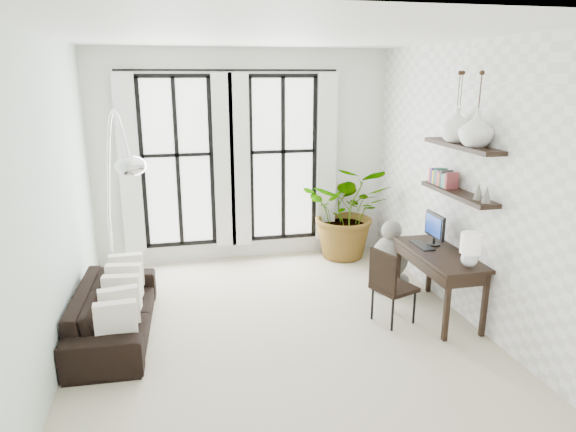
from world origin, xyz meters
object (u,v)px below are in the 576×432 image
object	(u,v)px
sofa	(114,311)
desk_chair	(389,282)
buddha	(390,261)
plant	(348,211)
desk	(441,258)
arc_lamp	(116,159)

from	to	relation	value
sofa	desk_chair	xyz separation A→B (m)	(3.08, -0.41, 0.23)
sofa	buddha	bearing A→B (deg)	-79.05
plant	desk_chair	bearing A→B (deg)	-97.21
desk	arc_lamp	bearing A→B (deg)	165.45
desk	desk_chair	size ratio (longest dim) A/B	1.49
sofa	plant	size ratio (longest dim) A/B	1.30
plant	desk_chair	xyz separation A→B (m)	(-0.29, -2.27, -0.24)
sofa	buddha	world-z (taller)	buddha
desk	buddha	distance (m)	0.99
plant	desk	bearing A→B (deg)	-80.47
plant	buddha	world-z (taller)	plant
arc_lamp	desk	bearing A→B (deg)	-14.55
sofa	arc_lamp	xyz separation A→B (m)	(0.10, 0.57, 1.61)
plant	buddha	bearing A→B (deg)	-84.17
sofa	desk	bearing A→B (deg)	-93.23
desk_chair	arc_lamp	size ratio (longest dim) A/B	0.37
arc_lamp	plant	bearing A→B (deg)	21.46
plant	desk	distance (m)	2.26
sofa	buddha	xyz separation A→B (m)	(3.51, 0.52, 0.12)
arc_lamp	buddha	distance (m)	3.72
plant	buddha	xyz separation A→B (m)	(0.14, -1.33, -0.35)
sofa	arc_lamp	world-z (taller)	arc_lamp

